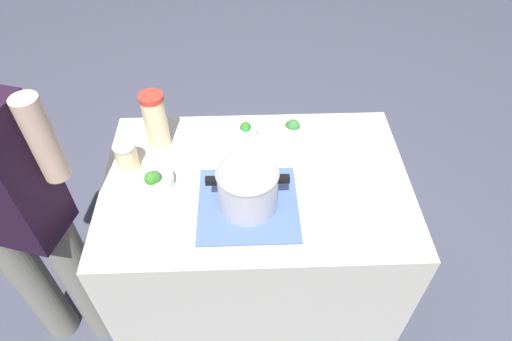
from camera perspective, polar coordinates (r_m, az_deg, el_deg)
ground_plane at (r=2.37m, az=0.00°, el=-15.37°), size 8.00×8.00×0.00m
counter_slab at (r=2.00m, az=0.00°, el=-9.52°), size 1.16×0.77×0.85m
dish_cloth at (r=1.58m, az=-1.04°, el=-4.40°), size 0.36×0.35×0.01m
cooking_pot at (r=1.51m, az=-1.08°, el=-2.21°), size 0.28×0.22×0.17m
lemonade_pitcher at (r=1.77m, az=-12.85°, el=6.31°), size 0.09×0.09×0.25m
mason_jar at (r=1.75m, az=-16.37°, el=1.77°), size 0.09×0.09×0.11m
broccoli_bowl_front at (r=1.82m, az=-1.70°, el=5.00°), size 0.12×0.12×0.07m
broccoli_bowl_center at (r=1.66m, az=-12.85°, el=-1.25°), size 0.13×0.13×0.09m
broccoli_bowl_back at (r=1.84m, az=4.69°, el=5.59°), size 0.10×0.10×0.08m
person_cook at (r=1.76m, az=-28.56°, el=-5.17°), size 0.50×0.29×1.56m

